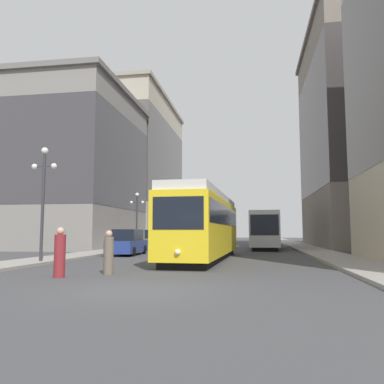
% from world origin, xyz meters
% --- Properties ---
extents(ground_plane, '(200.00, 200.00, 0.00)m').
position_xyz_m(ground_plane, '(0.00, 0.00, 0.00)').
color(ground_plane, '#424244').
extents(sidewalk_left, '(2.67, 120.00, 0.15)m').
position_xyz_m(sidewalk_left, '(-8.27, 40.00, 0.07)').
color(sidewalk_left, gray).
rests_on(sidewalk_left, ground).
extents(sidewalk_right, '(2.67, 120.00, 0.15)m').
position_xyz_m(sidewalk_right, '(8.27, 40.00, 0.07)').
color(sidewalk_right, gray).
rests_on(sidewalk_right, ground).
extents(streetcar, '(3.10, 14.60, 3.89)m').
position_xyz_m(streetcar, '(0.42, 12.51, 2.10)').
color(streetcar, black).
rests_on(streetcar, ground).
extents(transit_bus, '(2.86, 12.02, 3.45)m').
position_xyz_m(transit_bus, '(4.32, 27.78, 1.95)').
color(transit_bus, black).
rests_on(transit_bus, ground).
extents(parked_car_left_near, '(2.03, 4.77, 1.82)m').
position_xyz_m(parked_car_left_near, '(-5.63, 24.62, 0.84)').
color(parked_car_left_near, black).
rests_on(parked_car_left_near, ground).
extents(parked_car_left_mid, '(2.03, 5.00, 1.82)m').
position_xyz_m(parked_car_left_mid, '(-5.63, 16.21, 0.84)').
color(parked_car_left_mid, black).
rests_on(parked_car_left_mid, ground).
extents(pedestrian_crossing_near, '(0.41, 0.41, 1.82)m').
position_xyz_m(pedestrian_crossing_near, '(-3.67, 2.60, 0.85)').
color(pedestrian_crossing_near, maroon).
rests_on(pedestrian_crossing_near, ground).
extents(pedestrian_crossing_far, '(0.38, 0.38, 1.70)m').
position_xyz_m(pedestrian_crossing_far, '(-2.30, 3.89, 0.79)').
color(pedestrian_crossing_far, '#6B5B4C').
rests_on(pedestrian_crossing_far, ground).
extents(lamp_post_left_near, '(1.41, 0.36, 5.94)m').
position_xyz_m(lamp_post_left_near, '(-7.53, 7.96, 4.02)').
color(lamp_post_left_near, '#333338').
rests_on(lamp_post_left_near, sidewalk_left).
extents(lamp_post_left_far, '(1.41, 0.36, 5.16)m').
position_xyz_m(lamp_post_left_far, '(-7.53, 24.43, 3.56)').
color(lamp_post_left_far, '#333338').
rests_on(lamp_post_left_far, sidewalk_left).
extents(building_left_corner, '(14.95, 23.71, 22.11)m').
position_xyz_m(building_left_corner, '(-16.78, 46.98, 11.37)').
color(building_left_corner, '#B2A893').
rests_on(building_left_corner, ground).
extents(building_left_midblock, '(12.70, 16.22, 16.29)m').
position_xyz_m(building_left_midblock, '(-15.65, 26.92, 8.36)').
color(building_left_midblock, gray).
rests_on(building_left_midblock, ground).
extents(building_right_corner, '(13.85, 20.29, 23.51)m').
position_xyz_m(building_right_corner, '(16.23, 32.26, 12.10)').
color(building_right_corner, slate).
rests_on(building_right_corner, ground).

